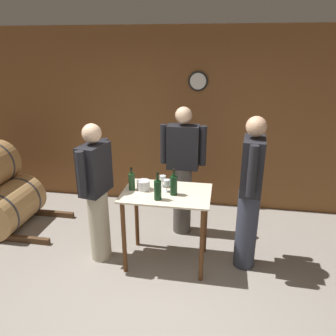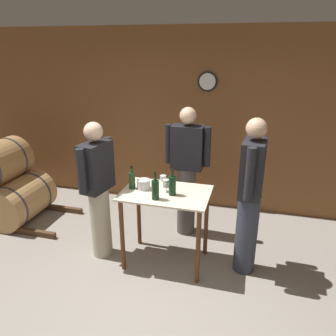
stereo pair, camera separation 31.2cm
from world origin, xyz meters
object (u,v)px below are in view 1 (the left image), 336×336
at_px(person_visitor_bearded, 250,192).
at_px(wine_bottle_center, 174,185).
at_px(wine_bottle_left, 158,190).
at_px(ice_bucket, 144,185).
at_px(person_visitor_with_scarf, 183,169).
at_px(person_host, 97,191).
at_px(wine_glass_near_center, 167,183).
at_px(wine_bottle_far_left, 132,181).
at_px(wine_glass_near_left, 163,179).

bearing_deg(person_visitor_bearded, wine_bottle_center, -170.72).
bearing_deg(wine_bottle_left, ice_bucket, 133.47).
relative_size(wine_bottle_center, person_visitor_bearded, 0.17).
bearing_deg(person_visitor_with_scarf, person_visitor_bearded, -37.51).
bearing_deg(person_host, wine_glass_near_center, 5.46).
relative_size(wine_bottle_far_left, person_host, 0.16).
distance_m(wine_bottle_far_left, person_visitor_with_scarf, 0.87).
relative_size(ice_bucket, person_visitor_bearded, 0.08).
height_order(wine_bottle_far_left, wine_glass_near_left, wine_bottle_far_left).
distance_m(wine_bottle_center, ice_bucket, 0.36).
relative_size(wine_bottle_left, person_visitor_with_scarf, 0.18).
bearing_deg(wine_bottle_center, person_host, -179.11).
xyz_separation_m(wine_bottle_far_left, person_host, (-0.40, -0.06, -0.13)).
distance_m(wine_bottle_center, person_visitor_with_scarf, 0.77).
xyz_separation_m(wine_bottle_far_left, person_visitor_with_scarf, (0.48, 0.71, -0.09)).
xyz_separation_m(ice_bucket, person_host, (-0.53, -0.08, -0.08)).
xyz_separation_m(wine_bottle_left, person_host, (-0.74, 0.14, -0.14)).
bearing_deg(wine_bottle_center, wine_bottle_far_left, 174.42).
bearing_deg(wine_bottle_far_left, wine_bottle_left, -30.32).
height_order(wine_bottle_center, person_host, person_host).
xyz_separation_m(wine_bottle_far_left, person_visitor_bearded, (1.30, 0.09, -0.07)).
distance_m(wine_bottle_center, wine_glass_near_center, 0.11).
height_order(wine_bottle_left, person_visitor_bearded, person_visitor_bearded).
relative_size(person_visitor_with_scarf, person_visitor_bearded, 0.98).
bearing_deg(wine_glass_near_center, person_host, -174.54).
xyz_separation_m(wine_glass_near_left, person_host, (-0.72, -0.20, -0.13)).
bearing_deg(person_visitor_bearded, ice_bucket, -176.86).
relative_size(wine_bottle_left, wine_glass_near_left, 2.28).
bearing_deg(wine_bottle_left, wine_glass_near_center, 74.70).
bearing_deg(person_visitor_with_scarf, wine_glass_near_center, -97.15).
relative_size(wine_glass_near_center, person_host, 0.09).
distance_m(ice_bucket, person_visitor_with_scarf, 0.78).
xyz_separation_m(wine_glass_near_center, ice_bucket, (-0.27, 0.01, -0.05)).
bearing_deg(person_host, ice_bucket, 8.90).
height_order(wine_bottle_left, wine_bottle_center, wine_bottle_left).
height_order(wine_glass_near_center, person_visitor_bearded, person_visitor_bearded).
height_order(wine_bottle_far_left, person_host, person_host).
xyz_separation_m(wine_bottle_center, person_visitor_bearded, (0.82, 0.13, -0.08)).
xyz_separation_m(wine_bottle_center, wine_glass_near_center, (-0.09, 0.06, -0.01)).
height_order(wine_glass_near_left, person_visitor_with_scarf, person_visitor_with_scarf).
relative_size(wine_glass_near_left, person_visitor_with_scarf, 0.08).
height_order(wine_bottle_far_left, person_visitor_bearded, person_visitor_bearded).
relative_size(wine_glass_near_left, person_visitor_bearded, 0.08).
xyz_separation_m(person_host, person_visitor_bearded, (1.70, 0.15, 0.06)).
relative_size(wine_bottle_center, wine_glass_near_center, 2.09).
bearing_deg(person_visitor_with_scarf, wine_glass_near_left, -105.42).
bearing_deg(person_visitor_bearded, person_host, -175.05).
distance_m(wine_glass_near_center, ice_bucket, 0.27).
distance_m(person_host, person_visitor_with_scarf, 1.17).
bearing_deg(ice_bucket, wine_glass_near_center, -1.49).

